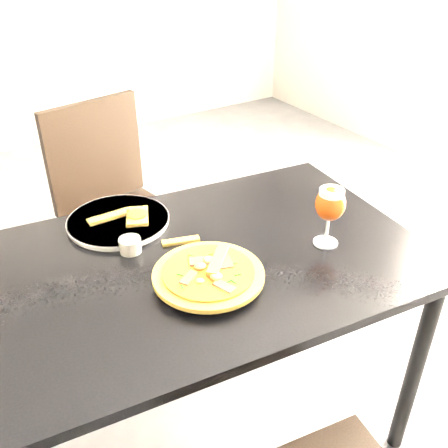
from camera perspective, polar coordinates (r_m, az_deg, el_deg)
ground at (r=1.93m, az=-1.23°, el=-22.46°), size 6.00×6.00×0.00m
dining_table at (r=1.47m, az=-1.48°, el=-6.40°), size 1.28×0.93×0.75m
chair_far at (r=2.13m, az=-12.07°, el=1.70°), size 0.52×0.52×0.95m
plate_main at (r=1.33m, az=-1.38°, el=-5.78°), size 0.33×0.33×0.01m
pizza at (r=1.31m, az=-1.80°, el=-5.63°), size 0.29×0.29×0.03m
plate_second at (r=1.59m, az=-11.98°, el=0.34°), size 0.39×0.39×0.02m
crust_scraps at (r=1.58m, az=-10.93°, el=0.89°), size 0.19×0.13×0.02m
loose_crust at (r=1.47m, az=-4.96°, el=-1.93°), size 0.11×0.06×0.01m
sauce_cup at (r=1.44m, az=-10.68°, el=-2.33°), size 0.06×0.06×0.04m
beer_glass at (r=1.43m, az=12.06°, el=2.20°), size 0.09×0.09×0.18m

